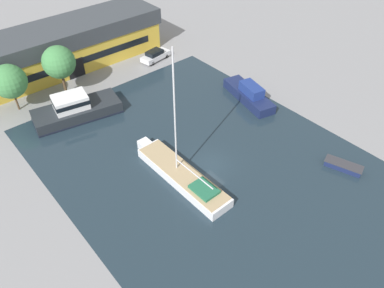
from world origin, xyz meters
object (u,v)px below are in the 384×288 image
(warehouse_building, at_px, (61,47))
(motor_cruiser, at_px, (76,109))
(quay_tree_by_water, at_px, (9,81))
(sailboat_moored, at_px, (182,175))
(quay_tree_near_building, at_px, (59,62))
(parked_car, at_px, (155,55))
(cabin_boat, at_px, (249,94))
(small_dinghy, at_px, (343,166))

(warehouse_building, height_order, motor_cruiser, warehouse_building)
(quay_tree_by_water, bearing_deg, sailboat_moored, -71.03)
(warehouse_building, xyz_separation_m, quay_tree_near_building, (-3.18, -6.82, 1.51))
(parked_car, xyz_separation_m, cabin_boat, (2.73, -16.68, 0.08))
(small_dinghy, bearing_deg, cabin_boat, 64.56)
(warehouse_building, distance_m, sailboat_moored, 29.19)
(small_dinghy, bearing_deg, quay_tree_by_water, 105.45)
(motor_cruiser, distance_m, cabin_boat, 21.76)
(small_dinghy, height_order, cabin_boat, cabin_boat)
(quay_tree_near_building, height_order, sailboat_moored, sailboat_moored)
(quay_tree_near_building, distance_m, sailboat_moored, 22.64)
(quay_tree_by_water, bearing_deg, parked_car, -1.72)
(quay_tree_by_water, relative_size, sailboat_moored, 0.43)
(quay_tree_near_building, bearing_deg, motor_cruiser, -103.51)
(parked_car, distance_m, motor_cruiser, 16.88)
(parked_car, bearing_deg, quay_tree_by_water, -101.29)
(warehouse_building, xyz_separation_m, motor_cruiser, (-4.53, -12.42, -2.03))
(warehouse_building, bearing_deg, parked_car, -31.12)
(sailboat_moored, distance_m, cabin_boat, 16.62)
(warehouse_building, relative_size, sailboat_moored, 2.12)
(quay_tree_by_water, height_order, motor_cruiser, quay_tree_by_water)
(quay_tree_near_building, distance_m, quay_tree_by_water, 6.24)
(motor_cruiser, bearing_deg, cabin_boat, -110.17)
(warehouse_building, distance_m, motor_cruiser, 13.38)
(cabin_boat, bearing_deg, parked_car, 112.47)
(warehouse_building, distance_m, parked_car, 13.55)
(parked_car, bearing_deg, cabin_boat, -0.28)
(parked_car, xyz_separation_m, small_dinghy, (0.81, -31.80, -0.45))
(sailboat_moored, bearing_deg, quay_tree_by_water, 108.34)
(quay_tree_near_building, xyz_separation_m, parked_car, (14.60, -0.08, -3.84))
(warehouse_building, relative_size, quay_tree_near_building, 4.46)
(sailboat_moored, height_order, cabin_boat, sailboat_moored)
(small_dinghy, distance_m, cabin_boat, 15.25)
(sailboat_moored, bearing_deg, warehouse_building, 86.33)
(quay_tree_near_building, relative_size, small_dinghy, 1.67)
(sailboat_moored, relative_size, motor_cruiser, 1.29)
(quay_tree_by_water, height_order, cabin_boat, quay_tree_by_water)
(quay_tree_near_building, xyz_separation_m, motor_cruiser, (-1.35, -5.60, -3.53))
(warehouse_building, bearing_deg, small_dinghy, -72.43)
(warehouse_building, height_order, small_dinghy, warehouse_building)
(warehouse_building, height_order, quay_tree_near_building, quay_tree_near_building)
(small_dinghy, bearing_deg, motor_cruiser, 104.31)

